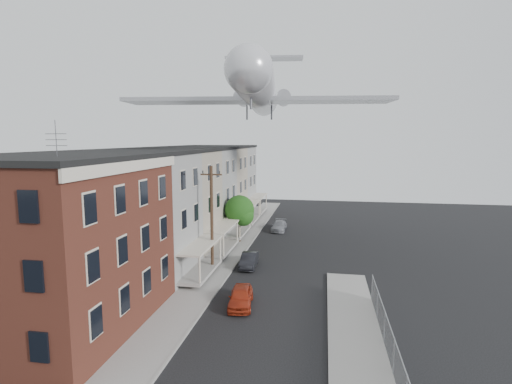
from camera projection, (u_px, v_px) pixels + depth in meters
sidewalk_left at (230, 252)px, 39.64m from camera, size 3.00×62.00×0.12m
sidewalk_right at (359, 360)px, 20.20m from camera, size 3.00×26.00×0.12m
curb_left at (244, 252)px, 39.39m from camera, size 0.15×62.00×0.14m
curb_right at (330, 357)px, 20.44m from camera, size 0.15×26.00×0.14m
corner_building at (55, 242)px, 23.46m from camera, size 10.31×12.30×12.15m
row_house_a at (132, 213)px, 32.74m from camera, size 11.98×7.00×10.30m
row_house_b at (165, 201)px, 39.58m from camera, size 11.98×7.00×10.30m
row_house_c at (189, 192)px, 46.41m from camera, size 11.98×7.00×10.30m
row_house_d at (206, 185)px, 53.25m from camera, size 11.98×7.00×10.30m
row_house_e at (220, 180)px, 60.09m from camera, size 11.98×7.00×10.30m
chainlink_fence at (394, 356)px, 18.85m from camera, size 0.06×18.06×1.90m
utility_pole at (212, 218)px, 33.19m from camera, size 1.80×0.26×9.00m
street_tree at (240, 211)px, 42.99m from camera, size 3.22×3.20×5.20m
car_near at (241, 297)px, 26.82m from camera, size 1.96×3.96×1.30m
car_mid at (249, 260)px, 35.08m from camera, size 1.45×3.79×1.23m
car_far at (279, 226)px, 49.11m from camera, size 1.70×4.07×1.18m
airplane at (259, 92)px, 41.46m from camera, size 26.43×30.18×8.70m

